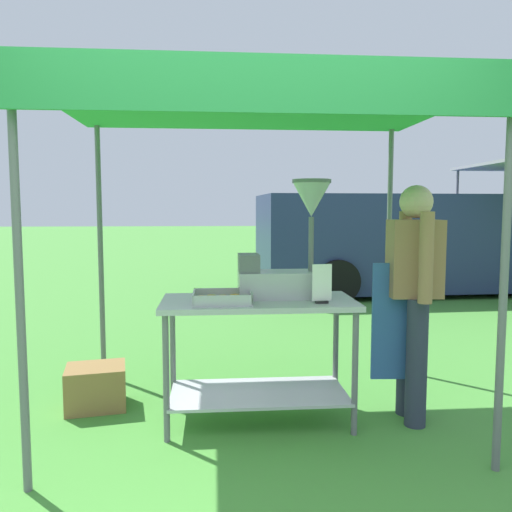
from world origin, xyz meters
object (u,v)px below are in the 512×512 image
supply_crate (96,387)px  van_navy (417,242)px  stall_canopy (257,111)px  donut_tray (222,299)px  donut_cart (258,335)px  donut_fryer (288,254)px  vendor (413,290)px  menu_sign (322,286)px

supply_crate → van_navy: bearing=48.1°
stall_canopy → donut_tray: 1.27m
donut_cart → van_navy: bearing=58.3°
donut_cart → donut_fryer: size_ratio=1.60×
donut_tray → supply_crate: bearing=155.3°
donut_fryer → supply_crate: (-1.37, 0.26, -0.99)m
stall_canopy → vendor: 1.60m
stall_canopy → donut_fryer: stall_canopy is taller
stall_canopy → menu_sign: (0.40, -0.26, -1.15)m
donut_fryer → supply_crate: donut_fryer is taller
donut_tray → van_navy: size_ratio=0.07×
supply_crate → stall_canopy: bearing=-11.6°
stall_canopy → supply_crate: (-1.16, 0.24, -1.95)m
donut_tray → donut_fryer: (0.45, 0.17, 0.28)m
menu_sign → van_navy: bearing=62.2°
donut_fryer → menu_sign: bearing=-52.2°
vendor → supply_crate: 2.37m
vendor → van_navy: (2.20, 5.31, -0.02)m
menu_sign → supply_crate: size_ratio=0.53×
vendor → van_navy: 5.75m
donut_tray → stall_canopy: bearing=36.7°
vendor → van_navy: size_ratio=0.29×
stall_canopy → donut_tray: size_ratio=7.17×
donut_cart → donut_fryer: 0.59m
donut_tray → donut_fryer: bearing=20.1°
stall_canopy → supply_crate: stall_canopy is taller
menu_sign → vendor: size_ratio=0.16×
menu_sign → supply_crate: bearing=162.3°
stall_canopy → van_navy: (3.25, 5.16, -1.23)m
menu_sign → vendor: bearing=9.2°
stall_canopy → van_navy: bearing=57.8°
vendor → van_navy: van_navy is taller
donut_cart → van_navy: size_ratio=0.23×
menu_sign → van_navy: (2.85, 5.42, -0.08)m
stall_canopy → menu_sign: 1.24m
donut_cart → menu_sign: size_ratio=5.11×
donut_cart → menu_sign: menu_sign is taller
vendor → donut_tray: bearing=-178.7°
donut_cart → donut_fryer: donut_fryer is taller
supply_crate → donut_cart: bearing=-16.2°
donut_cart → vendor: vendor is taller
menu_sign → supply_crate: (-1.56, 0.50, -0.80)m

